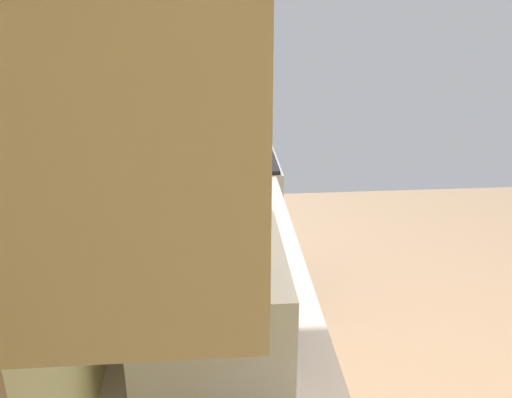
# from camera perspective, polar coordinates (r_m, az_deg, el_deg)

# --- Properties ---
(wall_back) EXTENTS (3.89, 0.12, 2.74)m
(wall_back) POSITION_cam_1_polar(r_m,az_deg,el_deg) (1.74, -16.40, 5.32)
(wall_back) COLOR beige
(wall_back) RESTS_ON ground_plane
(oven_range) EXTENTS (0.67, 0.67, 1.06)m
(oven_range) POSITION_cam_1_polar(r_m,az_deg,el_deg) (3.31, -3.66, -2.78)
(oven_range) COLOR #B7BABF
(oven_range) RESTS_ON ground_plane
(microwave) EXTENTS (0.53, 0.41, 0.28)m
(microwave) POSITION_cam_1_polar(r_m,az_deg,el_deg) (1.55, -4.56, -10.06)
(microwave) COLOR white
(microwave) RESTS_ON counter_run
(bowl) EXTENTS (0.20, 0.20, 0.06)m
(bowl) POSITION_cam_1_polar(r_m,az_deg,el_deg) (2.25, -1.61, -2.27)
(bowl) COLOR gold
(bowl) RESTS_ON counter_run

